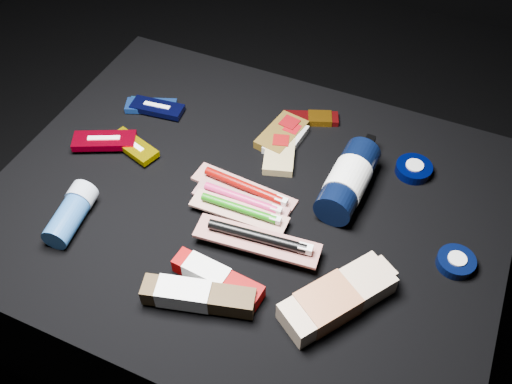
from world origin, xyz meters
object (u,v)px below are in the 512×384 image
at_px(bodywash_bottle, 336,299).
at_px(toothpaste_carton_red, 214,277).
at_px(lotion_bottle, 348,180).
at_px(deodorant_stick, 71,213).

distance_m(bodywash_bottle, toothpaste_carton_red, 0.21).
relative_size(lotion_bottle, toothpaste_carton_red, 1.37).
relative_size(deodorant_stick, toothpaste_carton_red, 0.79).
xyz_separation_m(lotion_bottle, deodorant_stick, (-0.45, -0.28, -0.01)).
bearing_deg(toothpaste_carton_red, lotion_bottle, 68.67).
height_order(bodywash_bottle, deodorant_stick, deodorant_stick).
height_order(lotion_bottle, bodywash_bottle, lotion_bottle).
bearing_deg(bodywash_bottle, lotion_bottle, 137.53).
relative_size(bodywash_bottle, toothpaste_carton_red, 1.22).
height_order(deodorant_stick, toothpaste_carton_red, deodorant_stick).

